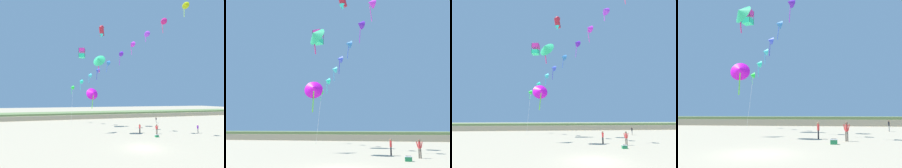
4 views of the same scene
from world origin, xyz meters
TOP-DOWN VIEW (x-y plane):
  - ground_plane at (0.00, 0.00)m, footprint 240.00×240.00m
  - dune_ridge at (0.00, 39.66)m, footprint 120.00×10.42m
  - person_near_left at (6.31, 7.55)m, footprint 0.60×0.30m
  - person_near_right at (3.74, 9.23)m, footprint 0.23×0.59m
  - person_far_left at (13.60, 20.48)m, footprint 0.22×0.55m
  - large_kite_low_lead at (-4.30, 8.52)m, footprint 2.75×2.59m
  - large_kite_high_solo at (-6.33, 17.39)m, footprint 1.55×1.55m
  - large_kite_outer_drift at (-4.95, 10.54)m, footprint 2.42×1.72m
  - beach_cooler at (5.00, 5.28)m, footprint 0.58×0.41m

SIDE VIEW (x-z plane):
  - ground_plane at x=0.00m, z-range 0.00..0.00m
  - beach_cooler at x=5.00m, z-range -0.02..0.45m
  - person_far_left at x=13.60m, z-range 0.12..1.71m
  - dune_ridge at x=0.00m, z-range -0.01..1.87m
  - person_near_right at x=3.74m, z-range 0.13..1.82m
  - person_near_left at x=6.31m, z-range 0.14..1.89m
  - large_kite_outer_drift at x=-4.95m, z-range 5.38..9.36m
  - large_kite_low_lead at x=-4.30m, z-range 11.51..15.03m
  - large_kite_high_solo at x=-6.33m, z-range 15.52..17.60m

